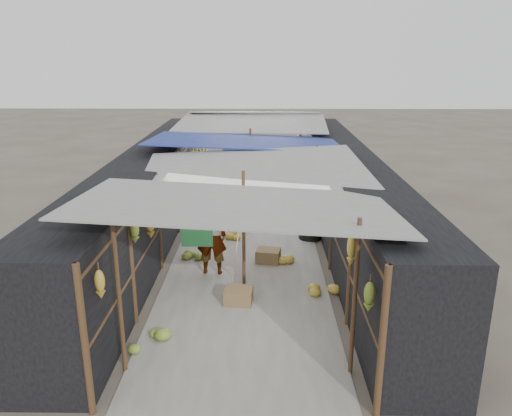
{
  "coord_description": "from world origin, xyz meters",
  "views": [
    {
      "loc": [
        0.39,
        -6.85,
        4.86
      ],
      "look_at": [
        0.23,
        4.82,
        1.25
      ],
      "focal_mm": 35.0,
      "sensor_mm": 36.0,
      "label": 1
    }
  ],
  "objects_px": {
    "black_basin": "(310,235)",
    "shopper_blue": "(248,197)",
    "vendor_elderly": "(211,235)",
    "crate_near": "(239,296)",
    "vendor_seated": "(310,228)"
  },
  "relations": [
    {
      "from": "black_basin",
      "to": "shopper_blue",
      "type": "relative_size",
      "value": 0.4
    },
    {
      "from": "black_basin",
      "to": "shopper_blue",
      "type": "height_order",
      "value": "shopper_blue"
    },
    {
      "from": "black_basin",
      "to": "crate_near",
      "type": "bearing_deg",
      "value": -115.46
    },
    {
      "from": "crate_near",
      "to": "black_basin",
      "type": "distance_m",
      "value": 4.15
    },
    {
      "from": "crate_near",
      "to": "black_basin",
      "type": "bearing_deg",
      "value": 70.29
    },
    {
      "from": "vendor_elderly",
      "to": "vendor_seated",
      "type": "distance_m",
      "value": 3.25
    },
    {
      "from": "vendor_elderly",
      "to": "vendor_seated",
      "type": "xyz_separation_m",
      "value": [
        2.43,
        2.08,
        -0.56
      ]
    },
    {
      "from": "vendor_seated",
      "to": "shopper_blue",
      "type": "bearing_deg",
      "value": -127.87
    },
    {
      "from": "crate_near",
      "to": "vendor_elderly",
      "type": "bearing_deg",
      "value": 120.94
    },
    {
      "from": "crate_near",
      "to": "black_basin",
      "type": "height_order",
      "value": "crate_near"
    },
    {
      "from": "crate_near",
      "to": "vendor_seated",
      "type": "bearing_deg",
      "value": 69.34
    },
    {
      "from": "shopper_blue",
      "to": "vendor_seated",
      "type": "bearing_deg",
      "value": -62.33
    },
    {
      "from": "black_basin",
      "to": "vendor_seated",
      "type": "distance_m",
      "value": 0.37
    },
    {
      "from": "black_basin",
      "to": "shopper_blue",
      "type": "xyz_separation_m",
      "value": [
        -1.74,
        1.42,
        0.68
      ]
    },
    {
      "from": "vendor_elderly",
      "to": "shopper_blue",
      "type": "bearing_deg",
      "value": -98.22
    }
  ]
}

